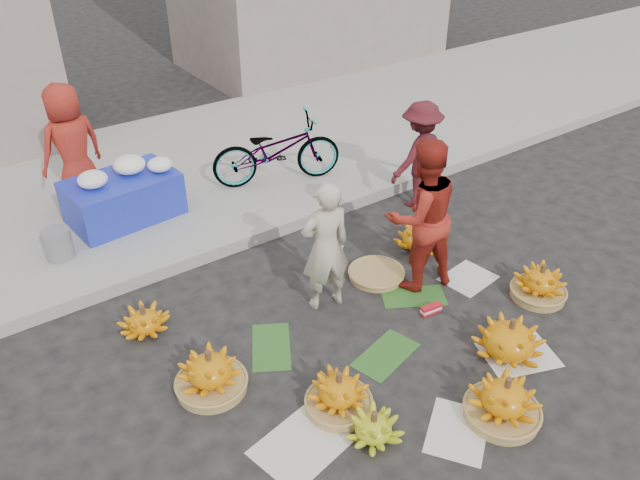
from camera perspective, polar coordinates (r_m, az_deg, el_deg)
ground at (r=6.00m, az=5.51°, el=-8.99°), size 80.00×80.00×0.00m
curb at (r=7.40m, az=-5.42°, el=0.75°), size 40.00×0.25×0.15m
sidewalk at (r=9.08m, az=-12.22°, el=6.38°), size 40.00×4.00×0.12m
newspaper_scatter at (r=5.59m, az=10.92°, el=-13.30°), size 3.20×1.80×0.00m
banana_leaves at (r=6.06m, az=3.56°, el=-8.32°), size 2.00×1.00×0.00m
banana_bunch_0 at (r=5.25m, az=1.73°, el=-13.92°), size 0.59×0.59×0.39m
banana_bunch_1 at (r=5.10m, az=4.92°, el=-16.68°), size 0.45×0.45×0.27m
banana_bunch_2 at (r=5.38m, az=16.49°, el=-13.94°), size 0.67×0.67×0.43m
banana_bunch_3 at (r=5.95m, az=16.93°, el=-8.63°), size 0.65×0.65×0.40m
banana_bunch_4 at (r=6.75m, az=19.46°, el=-3.81°), size 0.57×0.57×0.40m
banana_bunch_5 at (r=7.22m, az=9.30°, el=0.41°), size 0.75×0.75×0.38m
banana_bunch_6 at (r=5.47m, az=-10.00°, el=-11.91°), size 0.60×0.60×0.42m
banana_bunch_7 at (r=6.21m, az=-15.76°, el=-7.09°), size 0.52×0.52×0.29m
basket_spare at (r=6.75m, az=5.17°, el=-3.14°), size 0.74×0.74×0.07m
incense_stack at (r=6.32m, az=10.12°, el=-6.26°), size 0.23×0.10×0.09m
vendor_cream at (r=5.98m, az=0.51°, el=-0.64°), size 0.56×0.42×1.37m
vendor_red at (r=6.31m, az=9.24°, el=2.20°), size 0.90×0.77×1.63m
man_striped at (r=7.89m, az=9.10°, el=7.66°), size 0.95×0.61×1.38m
flower_table at (r=7.79m, az=-17.54°, el=3.95°), size 1.33×0.90×0.73m
grey_bucket at (r=7.32m, az=-22.82°, el=-0.34°), size 0.30×0.30×0.34m
flower_vendor at (r=8.04m, az=-21.74°, el=7.84°), size 0.85×0.65×1.56m
bicycle at (r=8.24m, az=-4.00°, el=8.18°), size 1.10×1.80×0.89m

